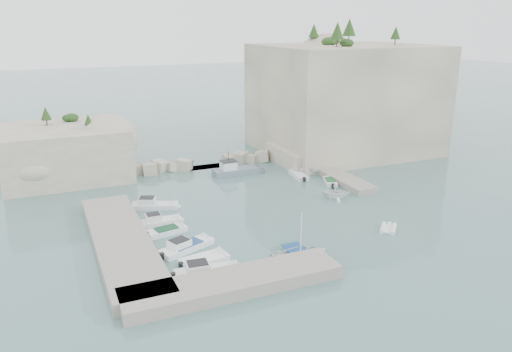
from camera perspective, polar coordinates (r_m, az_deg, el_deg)
name	(u,v)px	position (r m, az deg, el deg)	size (l,w,h in m)	color
ground	(278,217)	(55.09, 2.50, -4.69)	(400.00, 400.00, 0.00)	slate
cliff_east	(344,99)	(83.42, 10.00, 8.70)	(26.00, 22.00, 17.00)	beige
cliff_terrace	(303,155)	(75.59, 5.43, 2.39)	(8.00, 10.00, 2.50)	beige
outcrop_west	(67,152)	(72.93, -20.83, 2.59)	(16.00, 14.00, 7.00)	beige
quay_west	(121,242)	(49.45, -15.13, -7.28)	(5.00, 24.00, 1.10)	#9E9689
quay_south	(234,283)	(40.89, -2.58, -12.11)	(18.00, 4.00, 1.10)	#9E9689
ledge_east	(334,174)	(69.47, 8.93, 0.17)	(3.00, 16.00, 0.80)	#9E9689
breakwater	(207,162)	(73.92, -5.66, 1.59)	(28.00, 3.00, 1.40)	beige
motorboat_a	(154,208)	(58.78, -11.53, -3.59)	(5.94, 1.77, 1.40)	silver
motorboat_b	(160,224)	(54.06, -10.89, -5.44)	(4.97, 1.63, 1.40)	white
motorboat_c	(167,234)	(51.70, -10.17, -6.49)	(4.49, 1.63, 0.70)	white
motorboat_d	(187,250)	(47.96, -7.92, -8.33)	(5.99, 1.78, 1.40)	white
motorboat_e	(204,263)	(45.38, -5.95, -9.82)	(4.75, 1.94, 0.70)	white
motorboat_f	(208,275)	(43.35, -5.55, -11.18)	(6.13, 1.82, 1.40)	white
rowboat	(300,259)	(45.99, 5.09, -9.40)	(3.78, 5.30, 1.10)	white
inflatable_dinghy	(388,230)	(53.44, 14.85, -6.00)	(2.83, 1.37, 0.44)	white
tender_east_a	(335,198)	(61.45, 9.07, -2.52)	(3.03, 3.51, 1.85)	white
tender_east_b	(330,184)	(66.71, 8.48, -0.89)	(4.02, 1.37, 0.70)	silver
tender_east_c	(298,177)	(69.10, 4.87, -0.11)	(4.67, 1.51, 0.70)	silver
tender_east_d	(311,174)	(70.60, 6.29, 0.22)	(1.54, 4.09, 1.58)	white
work_boat	(238,174)	(70.33, -2.08, 0.25)	(7.78, 2.30, 2.20)	slate
rowboat_mast	(301,232)	(44.87, 5.18, -6.38)	(0.10, 0.10, 4.20)	white
vegetation	(314,39)	(81.06, 6.63, 15.30)	(53.48, 13.88, 13.40)	#1E4219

